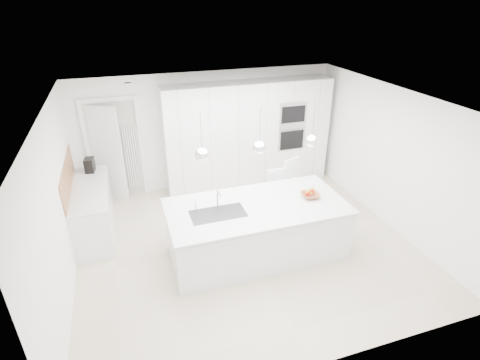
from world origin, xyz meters
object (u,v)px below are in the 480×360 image
object	(u,v)px
espresso_machine	(90,165)
bar_stool_right	(293,190)
island_base	(257,232)
fruit_bowl	(310,195)
bar_stool_left	(278,197)

from	to	relation	value
espresso_machine	bar_stool_right	world-z (taller)	espresso_machine
island_base	fruit_bowl	bearing A→B (deg)	1.16
fruit_bowl	bar_stool_left	xyz separation A→B (m)	(-0.21, 0.79, -0.42)
fruit_bowl	bar_stool_left	bearing A→B (deg)	105.01
fruit_bowl	bar_stool_right	size ratio (longest dim) A/B	0.26
espresso_machine	bar_stool_left	world-z (taller)	espresso_machine
fruit_bowl	espresso_machine	size ratio (longest dim) A/B	1.16
island_base	bar_stool_left	world-z (taller)	bar_stool_left
bar_stool_left	bar_stool_right	xyz separation A→B (m)	(0.33, 0.06, 0.07)
espresso_machine	bar_stool_left	bearing A→B (deg)	-14.81
espresso_machine	bar_stool_right	xyz separation A→B (m)	(3.58, -1.34, -0.45)
fruit_bowl	espresso_machine	world-z (taller)	espresso_machine
island_base	espresso_machine	bearing A→B (deg)	138.99
island_base	bar_stool_right	size ratio (longest dim) A/B	2.42
island_base	espresso_machine	world-z (taller)	espresso_machine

